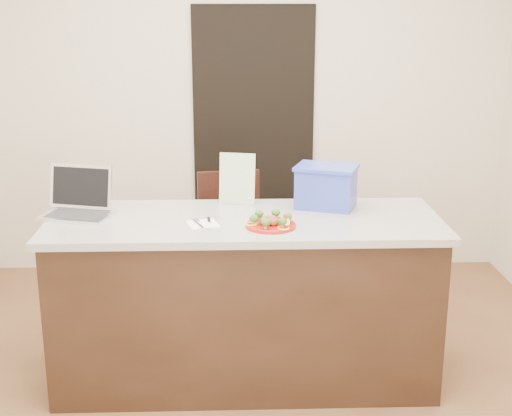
{
  "coord_description": "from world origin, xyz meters",
  "views": [
    {
      "loc": [
        -0.06,
        -3.31,
        2.01
      ],
      "look_at": [
        0.06,
        0.2,
        0.99
      ],
      "focal_mm": 50.0,
      "sensor_mm": 36.0,
      "label": 1
    }
  ],
  "objects_px": {
    "laptop": "(79,201)",
    "blue_box": "(326,186)",
    "plate": "(271,225)",
    "napkin": "(203,224)",
    "island": "(245,299)",
    "chair": "(229,233)",
    "yogurt_bottle": "(287,225)"
  },
  "relations": [
    {
      "from": "laptop",
      "to": "blue_box",
      "type": "distance_m",
      "value": 1.33
    },
    {
      "from": "plate",
      "to": "napkin",
      "type": "relative_size",
      "value": 1.75
    },
    {
      "from": "napkin",
      "to": "laptop",
      "type": "height_order",
      "value": "laptop"
    },
    {
      "from": "island",
      "to": "chair",
      "type": "distance_m",
      "value": 0.94
    },
    {
      "from": "island",
      "to": "blue_box",
      "type": "distance_m",
      "value": 0.76
    },
    {
      "from": "napkin",
      "to": "yogurt_bottle",
      "type": "relative_size",
      "value": 2.01
    },
    {
      "from": "blue_box",
      "to": "chair",
      "type": "relative_size",
      "value": 0.41
    },
    {
      "from": "chair",
      "to": "napkin",
      "type": "bearing_deg",
      "value": -105.97
    },
    {
      "from": "island",
      "to": "blue_box",
      "type": "xyz_separation_m",
      "value": [
        0.45,
        0.2,
        0.58
      ]
    },
    {
      "from": "plate",
      "to": "blue_box",
      "type": "distance_m",
      "value": 0.49
    },
    {
      "from": "yogurt_bottle",
      "to": "chair",
      "type": "relative_size",
      "value": 0.08
    },
    {
      "from": "chair",
      "to": "blue_box",
      "type": "bearing_deg",
      "value": -62.81
    },
    {
      "from": "island",
      "to": "yogurt_bottle",
      "type": "distance_m",
      "value": 0.57
    },
    {
      "from": "napkin",
      "to": "yogurt_bottle",
      "type": "distance_m",
      "value": 0.43
    },
    {
      "from": "napkin",
      "to": "plate",
      "type": "bearing_deg",
      "value": -7.9
    },
    {
      "from": "plate",
      "to": "yogurt_bottle",
      "type": "xyz_separation_m",
      "value": [
        0.07,
        -0.06,
        0.02
      ]
    },
    {
      "from": "island",
      "to": "plate",
      "type": "xyz_separation_m",
      "value": [
        0.13,
        -0.15,
        0.47
      ]
    },
    {
      "from": "island",
      "to": "chair",
      "type": "relative_size",
      "value": 2.2
    },
    {
      "from": "blue_box",
      "to": "chair",
      "type": "bearing_deg",
      "value": 146.11
    },
    {
      "from": "blue_box",
      "to": "laptop",
      "type": "bearing_deg",
      "value": -156.61
    },
    {
      "from": "plate",
      "to": "blue_box",
      "type": "height_order",
      "value": "blue_box"
    },
    {
      "from": "island",
      "to": "chair",
      "type": "xyz_separation_m",
      "value": [
        -0.09,
        0.94,
        0.07
      ]
    },
    {
      "from": "yogurt_bottle",
      "to": "chair",
      "type": "xyz_separation_m",
      "value": [
        -0.29,
        1.15,
        -0.42
      ]
    },
    {
      "from": "napkin",
      "to": "yogurt_bottle",
      "type": "bearing_deg",
      "value": -14.56
    },
    {
      "from": "plate",
      "to": "laptop",
      "type": "bearing_deg",
      "value": 165.16
    },
    {
      "from": "plate",
      "to": "laptop",
      "type": "xyz_separation_m",
      "value": [
        -1.01,
        0.27,
        0.06
      ]
    },
    {
      "from": "island",
      "to": "yogurt_bottle",
      "type": "bearing_deg",
      "value": -45.93
    },
    {
      "from": "laptop",
      "to": "chair",
      "type": "distance_m",
      "value": 1.23
    },
    {
      "from": "yogurt_bottle",
      "to": "laptop",
      "type": "relative_size",
      "value": 0.18
    },
    {
      "from": "napkin",
      "to": "laptop",
      "type": "bearing_deg",
      "value": 161.73
    },
    {
      "from": "island",
      "to": "napkin",
      "type": "xyz_separation_m",
      "value": [
        -0.21,
        -0.1,
        0.46
      ]
    },
    {
      "from": "chair",
      "to": "laptop",
      "type": "bearing_deg",
      "value": -143.1
    }
  ]
}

